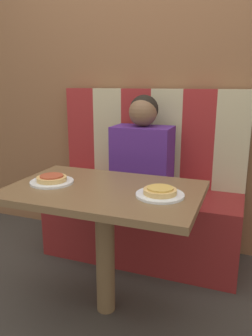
{
  "coord_description": "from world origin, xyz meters",
  "views": [
    {
      "loc": [
        0.65,
        -1.42,
        1.22
      ],
      "look_at": [
        0.0,
        0.31,
        0.73
      ],
      "focal_mm": 35.0,
      "sensor_mm": 36.0,
      "label": 1
    }
  ],
  "objects_px": {
    "plate_right": "(160,195)",
    "pizza_right": "(160,191)",
    "plate_left": "(52,182)",
    "person": "(143,148)",
    "pizza_left": "(52,178)"
  },
  "relations": [
    {
      "from": "plate_right",
      "to": "pizza_right",
      "type": "height_order",
      "value": "pizza_right"
    },
    {
      "from": "plate_left",
      "to": "pizza_right",
      "type": "xyz_separation_m",
      "value": [
        0.59,
        -0.0,
        0.02
      ]
    },
    {
      "from": "pizza_right",
      "to": "plate_left",
      "type": "bearing_deg",
      "value": 180.0
    },
    {
      "from": "person",
      "to": "plate_left",
      "type": "height_order",
      "value": "person"
    },
    {
      "from": "plate_right",
      "to": "pizza_right",
      "type": "bearing_deg",
      "value": -90.0
    },
    {
      "from": "plate_right",
      "to": "pizza_right",
      "type": "distance_m",
      "value": 0.02
    },
    {
      "from": "plate_left",
      "to": "pizza_right",
      "type": "bearing_deg",
      "value": -0.0
    },
    {
      "from": "person",
      "to": "plate_right",
      "type": "height_order",
      "value": "person"
    },
    {
      "from": "plate_right",
      "to": "person",
      "type": "bearing_deg",
      "value": 114.38
    },
    {
      "from": "plate_left",
      "to": "plate_right",
      "type": "relative_size",
      "value": 1.0
    },
    {
      "from": "plate_left",
      "to": "person",
      "type": "bearing_deg",
      "value": 65.62
    },
    {
      "from": "person",
      "to": "pizza_left",
      "type": "bearing_deg",
      "value": -114.38
    },
    {
      "from": "pizza_left",
      "to": "pizza_right",
      "type": "height_order",
      "value": "same"
    },
    {
      "from": "person",
      "to": "plate_right",
      "type": "bearing_deg",
      "value": -65.62
    },
    {
      "from": "plate_right",
      "to": "pizza_left",
      "type": "bearing_deg",
      "value": -180.0
    }
  ]
}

